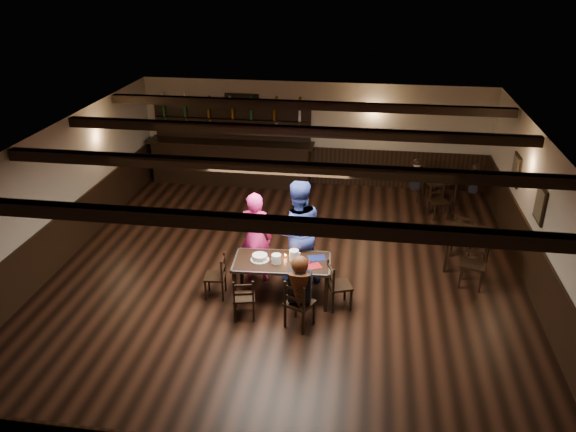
# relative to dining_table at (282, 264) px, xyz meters

# --- Properties ---
(ground) EXTENTS (10.00, 10.00, 0.00)m
(ground) POSITION_rel_dining_table_xyz_m (-0.03, 0.67, -0.68)
(ground) COLOR black
(ground) RESTS_ON ground
(room_shell) EXTENTS (9.02, 10.02, 2.71)m
(room_shell) POSITION_rel_dining_table_xyz_m (-0.03, 0.71, 1.07)
(room_shell) COLOR #BDB39D
(room_shell) RESTS_ON ground
(dining_table) EXTENTS (1.74, 0.95, 0.75)m
(dining_table) POSITION_rel_dining_table_xyz_m (0.00, 0.00, 0.00)
(dining_table) COLOR black
(dining_table) RESTS_ON ground
(chair_near_left) EXTENTS (0.43, 0.42, 0.78)m
(chair_near_left) POSITION_rel_dining_table_xyz_m (-0.53, -0.75, -0.22)
(chair_near_left) COLOR black
(chair_near_left) RESTS_ON ground
(chair_near_right) EXTENTS (0.54, 0.53, 0.89)m
(chair_near_right) POSITION_rel_dining_table_xyz_m (0.38, -0.86, -0.16)
(chair_near_right) COLOR black
(chair_near_right) RESTS_ON ground
(chair_end_left) EXTENTS (0.39, 0.41, 0.80)m
(chair_end_left) POSITION_rel_dining_table_xyz_m (-1.12, -0.11, -0.21)
(chair_end_left) COLOR black
(chair_end_left) RESTS_ON ground
(chair_end_right) EXTENTS (0.50, 0.51, 0.87)m
(chair_end_right) POSITION_rel_dining_table_xyz_m (0.95, -0.16, -0.17)
(chair_end_right) COLOR black
(chair_end_right) RESTS_ON ground
(chair_far_pushed) EXTENTS (0.48, 0.47, 0.84)m
(chair_far_pushed) POSITION_rel_dining_table_xyz_m (-0.77, 1.31, -0.19)
(chair_far_pushed) COLOR black
(chair_far_pushed) RESTS_ON ground
(woman_pink) EXTENTS (0.65, 0.43, 1.76)m
(woman_pink) POSITION_rel_dining_table_xyz_m (-0.59, 0.57, 0.20)
(woman_pink) COLOR #FF2884
(woman_pink) RESTS_ON ground
(man_blue) EXTENTS (1.15, 1.01, 2.00)m
(man_blue) POSITION_rel_dining_table_xyz_m (0.17, 0.67, 0.32)
(man_blue) COLOR navy
(man_blue) RESTS_ON ground
(seated_person) EXTENTS (0.37, 0.55, 0.89)m
(seated_person) POSITION_rel_dining_table_xyz_m (0.42, -0.81, 0.18)
(seated_person) COLOR black
(seated_person) RESTS_ON ground
(cake) EXTENTS (0.33, 0.33, 0.10)m
(cake) POSITION_rel_dining_table_xyz_m (-0.39, -0.02, 0.12)
(cake) COLOR white
(cake) RESTS_ON dining_table
(plate_stack_a) EXTENTS (0.17, 0.17, 0.16)m
(plate_stack_a) POSITION_rel_dining_table_xyz_m (-0.09, -0.07, 0.15)
(plate_stack_a) COLOR white
(plate_stack_a) RESTS_ON dining_table
(plate_stack_b) EXTENTS (0.17, 0.17, 0.20)m
(plate_stack_b) POSITION_rel_dining_table_xyz_m (0.20, 0.06, 0.17)
(plate_stack_b) COLOR white
(plate_stack_b) RESTS_ON dining_table
(tea_light) EXTENTS (0.04, 0.04, 0.06)m
(tea_light) POSITION_rel_dining_table_xyz_m (0.04, 0.15, 0.10)
(tea_light) COLOR #A5A8AD
(tea_light) RESTS_ON dining_table
(salt_shaker) EXTENTS (0.04, 0.04, 0.10)m
(salt_shaker) POSITION_rel_dining_table_xyz_m (0.41, -0.10, 0.12)
(salt_shaker) COLOR silver
(salt_shaker) RESTS_ON dining_table
(pepper_shaker) EXTENTS (0.04, 0.04, 0.09)m
(pepper_shaker) POSITION_rel_dining_table_xyz_m (0.48, -0.01, 0.12)
(pepper_shaker) COLOR #A5A8AD
(pepper_shaker) RESTS_ON dining_table
(drink_glass) EXTENTS (0.07, 0.07, 0.12)m
(drink_glass) POSITION_rel_dining_table_xyz_m (0.27, 0.13, 0.13)
(drink_glass) COLOR silver
(drink_glass) RESTS_ON dining_table
(menu_red) EXTENTS (0.35, 0.31, 0.00)m
(menu_red) POSITION_rel_dining_table_xyz_m (0.55, -0.11, 0.07)
(menu_red) COLOR maroon
(menu_red) RESTS_ON dining_table
(menu_blue) EXTENTS (0.36, 0.29, 0.00)m
(menu_blue) POSITION_rel_dining_table_xyz_m (0.59, 0.19, 0.07)
(menu_blue) COLOR #0F154D
(menu_blue) RESTS_ON dining_table
(bar_counter) EXTENTS (4.37, 0.70, 2.20)m
(bar_counter) POSITION_rel_dining_table_xyz_m (-2.20, 5.39, 0.05)
(bar_counter) COLOR black
(bar_counter) RESTS_ON ground
(back_table_a) EXTENTS (1.04, 1.04, 0.75)m
(back_table_a) POSITION_rel_dining_table_xyz_m (3.41, 1.58, -0.03)
(back_table_a) COLOR black
(back_table_a) RESTS_ON ground
(back_table_b) EXTENTS (0.99, 0.99, 0.75)m
(back_table_b) POSITION_rel_dining_table_xyz_m (3.08, 4.50, -0.03)
(back_table_b) COLOR black
(back_table_b) RESTS_ON ground
(bg_patron_left) EXTENTS (0.24, 0.37, 0.73)m
(bg_patron_left) POSITION_rel_dining_table_xyz_m (2.55, 4.52, 0.15)
(bg_patron_left) COLOR black
(bg_patron_left) RESTS_ON ground
(bg_patron_right) EXTENTS (0.26, 0.36, 0.68)m
(bg_patron_right) POSITION_rel_dining_table_xyz_m (3.91, 4.50, 0.12)
(bg_patron_right) COLOR black
(bg_patron_right) RESTS_ON ground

